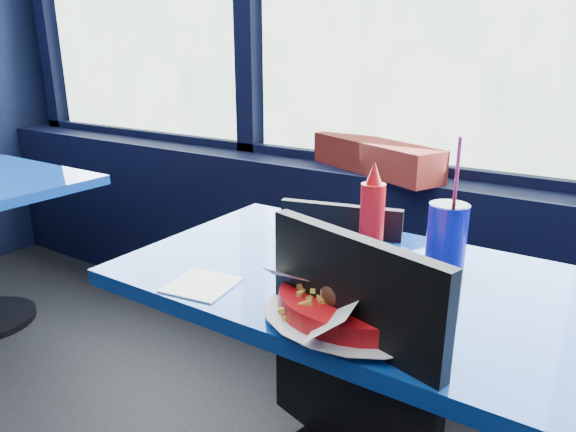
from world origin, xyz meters
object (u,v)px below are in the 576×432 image
Objects in this scene: planter_box at (374,156)px; ketchup_bottle at (372,212)px; food_basket at (350,305)px; near_table at (363,341)px; soda_cup at (447,233)px; chair_near_back at (359,303)px.

ketchup_bottle is (0.30, -0.69, -0.00)m from planter_box.
ketchup_bottle is at bearing 129.61° from food_basket.
near_table is 4.84× the size of ketchup_bottle.
soda_cup is at bearing 5.39° from ketchup_bottle.
food_basket reaches higher than chair_near_back.
ketchup_bottle is 0.20m from soda_cup.
near_table is 0.34m from ketchup_bottle.
food_basket is 0.42m from soda_cup.
near_table is 1.90× the size of planter_box.
ketchup_bottle reaches higher than food_basket.
planter_box is at bearing 126.81° from soda_cup.
ketchup_bottle is at bearing 107.20° from chair_near_back.
food_basket is at bearing -42.96° from planter_box.
planter_box is at bearing 113.79° from ketchup_bottle.
chair_near_back is (-0.16, 0.33, -0.08)m from near_table.
near_table is 3.17× the size of food_basket.
near_table is 0.38m from chair_near_back.
planter_box reaches higher than chair_near_back.
near_table is 0.33m from food_basket.
planter_box is 0.75m from ketchup_bottle.
chair_near_back is 3.41× the size of ketchup_bottle.
chair_near_back is 2.51× the size of soda_cup.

